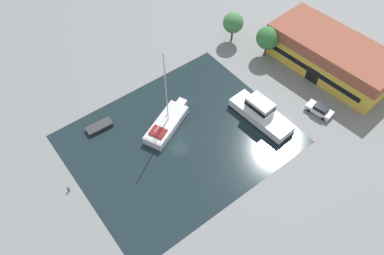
{
  "coord_description": "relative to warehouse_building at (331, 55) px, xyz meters",
  "views": [
    {
      "loc": [
        27.87,
        -19.07,
        45.73
      ],
      "look_at": [
        0.0,
        2.38,
        1.0
      ],
      "focal_mm": 35.0,
      "sensor_mm": 36.0,
      "label": 1
    }
  ],
  "objects": [
    {
      "name": "ground_plane",
      "position": [
        -3.39,
        -29.96,
        -3.03
      ],
      "size": [
        440.0,
        440.0,
        0.0
      ],
      "primitive_type": "plane",
      "color": "gray"
    },
    {
      "name": "water_canal",
      "position": [
        -3.39,
        -29.96,
        -3.03
      ],
      "size": [
        25.8,
        31.77,
        0.01
      ],
      "primitive_type": "cube",
      "color": "#19282D",
      "rests_on": "ground"
    },
    {
      "name": "warehouse_building",
      "position": [
        0.0,
        0.0,
        0.0
      ],
      "size": [
        22.37,
        11.41,
        5.98
      ],
      "rotation": [
        0.0,
        0.0,
        0.08
      ],
      "color": "gold",
      "rests_on": "ground"
    },
    {
      "name": "quay_tree_near_building",
      "position": [
        -9.3,
        -6.26,
        0.92
      ],
      "size": [
        4.09,
        4.09,
        6.01
      ],
      "color": "brown",
      "rests_on": "ground"
    },
    {
      "name": "quay_tree_by_water",
      "position": [
        -16.26,
        -8.19,
        0.89
      ],
      "size": [
        3.79,
        3.79,
        5.84
      ],
      "color": "brown",
      "rests_on": "ground"
    },
    {
      "name": "parked_car",
      "position": [
        6.01,
        -9.19,
        -2.19
      ],
      "size": [
        4.45,
        2.5,
        1.67
      ],
      "rotation": [
        0.0,
        0.0,
        1.74
      ],
      "color": "silver",
      "rests_on": "ground"
    },
    {
      "name": "sailboat_moored",
      "position": [
        -6.5,
        -30.06,
        -2.22
      ],
      "size": [
        6.49,
        9.87,
        14.67
      ],
      "rotation": [
        0.0,
        0.0,
        0.43
      ],
      "color": "silver",
      "rests_on": "water_canal"
    },
    {
      "name": "motor_cruiser",
      "position": [
        1.07,
        -17.55,
        -1.68
      ],
      "size": [
        10.99,
        4.27,
        3.75
      ],
      "rotation": [
        0.0,
        0.0,
        1.63
      ],
      "color": "white",
      "rests_on": "water_canal"
    },
    {
      "name": "small_dinghy",
      "position": [
        -12.7,
        -38.53,
        -2.7
      ],
      "size": [
        1.9,
        4.17,
        0.64
      ],
      "rotation": [
        0.0,
        0.0,
        6.24
      ],
      "color": "#23282D",
      "rests_on": "water_canal"
    },
    {
      "name": "mooring_bollard",
      "position": [
        -5.57,
        -47.23,
        -2.59
      ],
      "size": [
        0.3,
        0.3,
        0.82
      ],
      "color": "#47474C",
      "rests_on": "ground"
    }
  ]
}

